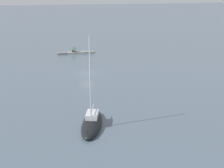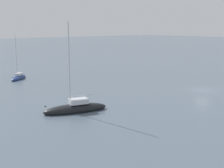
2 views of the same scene
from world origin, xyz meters
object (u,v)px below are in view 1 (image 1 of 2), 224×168
(umbrella_open_green, at_px, (74,48))
(person_seated_brown_right, at_px, (73,51))
(person_seated_grey_left, at_px, (75,51))
(sailboat_black_outer, at_px, (92,123))

(umbrella_open_green, bearing_deg, person_seated_brown_right, 5.73)
(person_seated_brown_right, relative_size, umbrella_open_green, 0.51)
(person_seated_grey_left, bearing_deg, umbrella_open_green, -31.25)
(sailboat_black_outer, bearing_deg, umbrella_open_green, -76.55)
(person_seated_grey_left, height_order, umbrella_open_green, umbrella_open_green)
(person_seated_brown_right, bearing_deg, person_seated_grey_left, 161.59)
(person_seated_brown_right, height_order, umbrella_open_green, umbrella_open_green)
(person_seated_brown_right, height_order, sailboat_black_outer, sailboat_black_outer)
(person_seated_grey_left, xyz_separation_m, sailboat_black_outer, (2.77, 44.93, -0.34))
(sailboat_black_outer, bearing_deg, person_seated_brown_right, -76.21)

